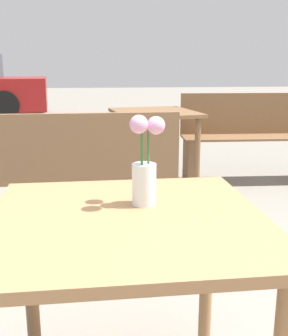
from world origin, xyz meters
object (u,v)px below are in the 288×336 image
table_front (128,252)px  bench_middle (27,175)px  flower_vase (144,168)px  bench_near (253,135)px  table_back (155,125)px

table_front → bench_middle: 1.49m
flower_vase → bench_near: bearing=62.9°
flower_vase → bench_near: size_ratio=0.20×
table_front → table_back: bearing=80.3°
table_front → bench_middle: bearing=109.7°
table_front → table_back: table_back is taller
bench_middle → table_back: (0.94, 1.14, 0.13)m
bench_middle → table_back: bearing=50.6°
flower_vase → bench_middle: (-0.56, 1.31, -0.35)m
flower_vase → table_back: flower_vase is taller
flower_vase → bench_near: 3.06m
flower_vase → table_back: (0.38, 2.45, -0.22)m
table_front → flower_vase: (0.06, 0.10, 0.22)m
bench_near → bench_middle: bearing=-144.3°
table_front → flower_vase: 0.25m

